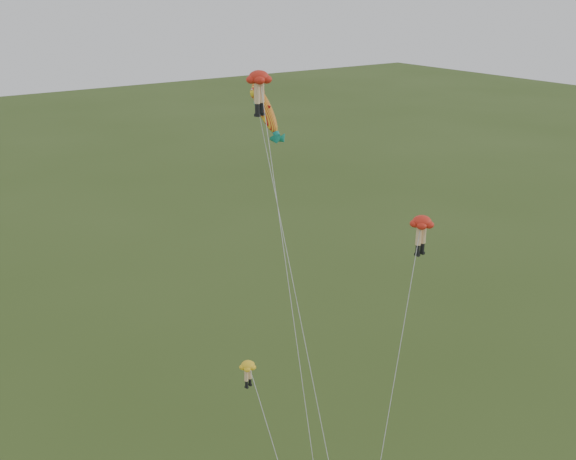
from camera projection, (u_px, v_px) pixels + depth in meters
legs_kite_red_high at (260, 88)px, 34.26m from camera, size 4.24×11.30×20.93m
legs_kite_red_mid at (421, 230)px, 34.34m from camera, size 8.20×5.77×13.63m
legs_kite_yellow at (253, 383)px, 29.34m from camera, size 0.99×5.29×9.06m
fish_kite at (265, 111)px, 36.68m from camera, size 4.50×14.09×20.13m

